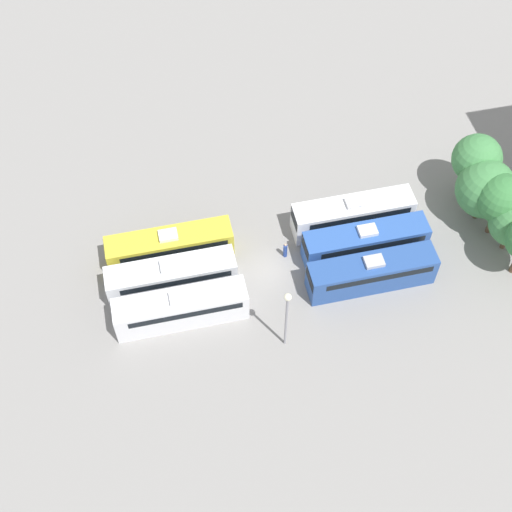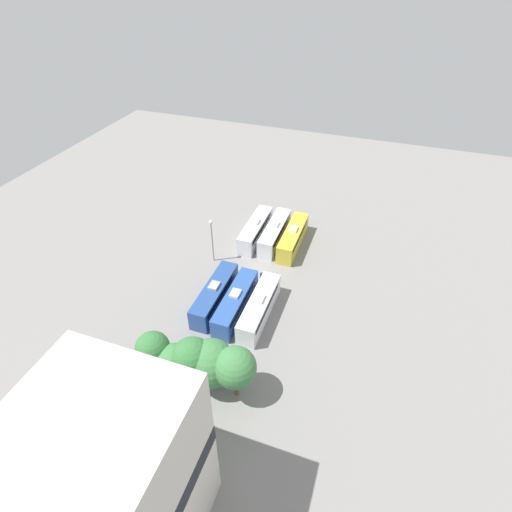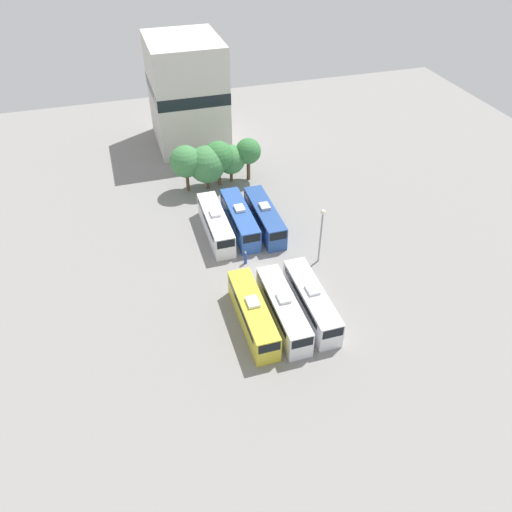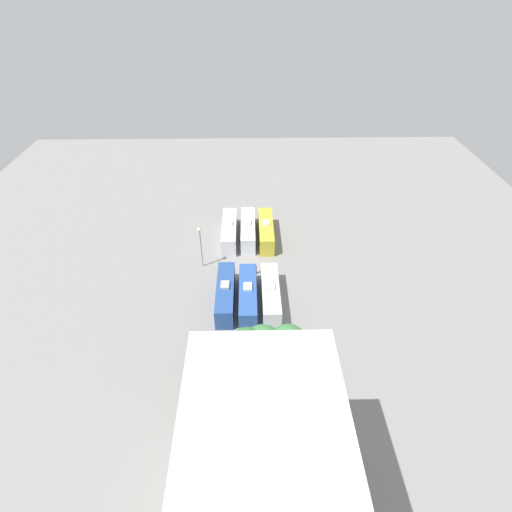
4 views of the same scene
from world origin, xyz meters
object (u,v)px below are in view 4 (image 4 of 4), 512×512
at_px(bus_4, 248,295).
at_px(bus_5, 225,293).
at_px(bus_2, 229,231).
at_px(bus_1, 248,230).
at_px(light_pole, 200,240).
at_px(tree_0, 288,343).
at_px(bus_3, 271,294).
at_px(worker_person, 255,270).
at_px(bus_0, 266,231).
at_px(depot_building, 263,471).
at_px(tree_2, 247,347).
at_px(tree_1, 263,347).
at_px(tree_3, 230,357).
at_px(tree_4, 207,350).

distance_m(bus_4, bus_5, 3.23).
bearing_deg(bus_2, bus_1, -175.02).
height_order(bus_1, bus_2, same).
distance_m(light_pole, tree_0, 23.73).
height_order(bus_3, worker_person, bus_3).
relative_size(bus_0, tree_0, 1.58).
xyz_separation_m(bus_0, bus_4, (3.23, 16.73, 0.00)).
xyz_separation_m(bus_0, depot_building, (2.10, 44.09, 6.75)).
distance_m(bus_3, tree_2, 12.74).
height_order(tree_1, tree_3, tree_1).
relative_size(bus_0, tree_4, 1.69).
relative_size(bus_3, bus_4, 1.00).
height_order(tree_1, tree_4, tree_1).
xyz_separation_m(bus_1, tree_0, (-4.55, 28.56, 2.97)).
bearing_deg(bus_5, tree_4, 83.27).
height_order(bus_5, tree_1, tree_1).
bearing_deg(bus_3, depot_building, 85.65).
relative_size(tree_0, tree_3, 1.22).
xyz_separation_m(bus_1, tree_3, (2.16, 29.41, 1.84)).
bearing_deg(light_pole, tree_0, 120.12).
bearing_deg(tree_1, tree_4, 6.99).
relative_size(bus_5, tree_0, 1.58).
height_order(bus_4, tree_1, tree_1).
xyz_separation_m(bus_5, tree_2, (-3.07, 12.25, 2.87)).
relative_size(worker_person, tree_2, 0.26).
distance_m(bus_2, depot_building, 44.86).
xyz_separation_m(tree_0, tree_2, (4.75, 0.30, -0.10)).
bearing_deg(bus_2, tree_4, 87.02).
distance_m(bus_0, tree_0, 28.42).
bearing_deg(tree_3, bus_0, -100.36).
relative_size(tree_0, depot_building, 0.41).
bearing_deg(bus_0, tree_1, 86.92).
height_order(worker_person, light_pole, light_pole).
distance_m(tree_1, tree_2, 2.03).
distance_m(tree_0, tree_2, 4.76).
bearing_deg(bus_2, worker_person, 113.94).
height_order(bus_1, tree_3, tree_3).
relative_size(light_pole, depot_building, 0.44).
xyz_separation_m(bus_4, depot_building, (-1.13, 27.35, 6.75)).
bearing_deg(bus_2, tree_3, 92.14).
distance_m(bus_5, light_pole, 10.07).
bearing_deg(light_pole, worker_person, 165.96).
bearing_deg(bus_3, bus_0, -90.03).
relative_size(tree_3, tree_4, 0.87).
xyz_separation_m(bus_4, tree_1, (-1.72, 11.32, 2.18)).
bearing_deg(worker_person, bus_2, -66.06).
distance_m(bus_4, light_pole, 12.07).
bearing_deg(depot_building, tree_3, -77.91).
height_order(worker_person, tree_3, tree_3).
distance_m(bus_0, light_pole, 13.45).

